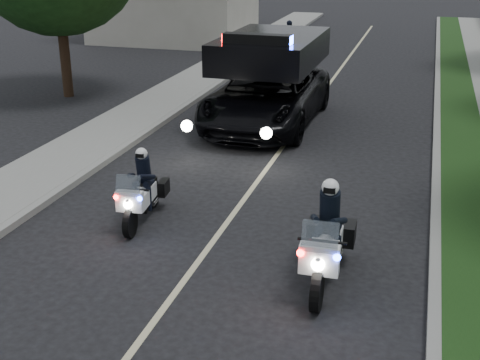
% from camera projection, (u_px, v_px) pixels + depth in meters
% --- Properties ---
extents(ground, '(120.00, 120.00, 0.00)m').
position_uv_depth(ground, '(148.00, 330.00, 9.44)').
color(ground, black).
rests_on(ground, ground).
extents(curb_right, '(0.20, 60.00, 0.15)m').
position_uv_depth(curb_right, '(437.00, 148.00, 17.27)').
color(curb_right, gray).
rests_on(curb_right, ground).
extents(grass_verge, '(1.20, 60.00, 0.16)m').
position_uv_depth(grass_verge, '(463.00, 150.00, 17.08)').
color(grass_verge, '#193814').
rests_on(grass_verge, ground).
extents(curb_left, '(0.20, 60.00, 0.15)m').
position_uv_depth(curb_left, '(159.00, 124.00, 19.43)').
color(curb_left, gray).
rests_on(curb_left, ground).
extents(sidewalk_left, '(2.00, 60.00, 0.16)m').
position_uv_depth(sidewalk_left, '(127.00, 121.00, 19.72)').
color(sidewalk_left, gray).
rests_on(sidewalk_left, ground).
extents(lane_marking, '(0.12, 50.00, 0.01)m').
position_uv_depth(lane_marking, '(290.00, 137.00, 18.38)').
color(lane_marking, '#BFB78C').
rests_on(lane_marking, ground).
extents(police_moto_left, '(0.84, 1.87, 1.54)m').
position_uv_depth(police_moto_left, '(143.00, 220.00, 13.06)').
color(police_moto_left, white).
rests_on(police_moto_left, ground).
extents(police_moto_right, '(0.80, 2.16, 1.82)m').
position_uv_depth(police_moto_right, '(324.00, 281.00, 10.77)').
color(police_moto_right, silver).
rests_on(police_moto_right, ground).
extents(police_suv, '(3.08, 6.50, 3.14)m').
position_uv_depth(police_suv, '(267.00, 124.00, 19.71)').
color(police_suv, black).
rests_on(police_suv, ground).
extents(bicycle, '(0.63, 1.59, 0.82)m').
position_uv_depth(bicycle, '(288.00, 59.00, 30.02)').
color(bicycle, black).
rests_on(bicycle, ground).
extents(cyclist, '(0.58, 0.39, 1.59)m').
position_uv_depth(cyclist, '(288.00, 59.00, 30.02)').
color(cyclist, black).
rests_on(cyclist, ground).
extents(tree_left_near, '(7.65, 7.65, 10.10)m').
position_uv_depth(tree_left_near, '(69.00, 96.00, 23.09)').
color(tree_left_near, '#1A4316').
rests_on(tree_left_near, ground).
extents(tree_left_far, '(8.25, 8.25, 10.40)m').
position_uv_depth(tree_left_far, '(206.00, 34.00, 37.43)').
color(tree_left_far, black).
rests_on(tree_left_far, ground).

